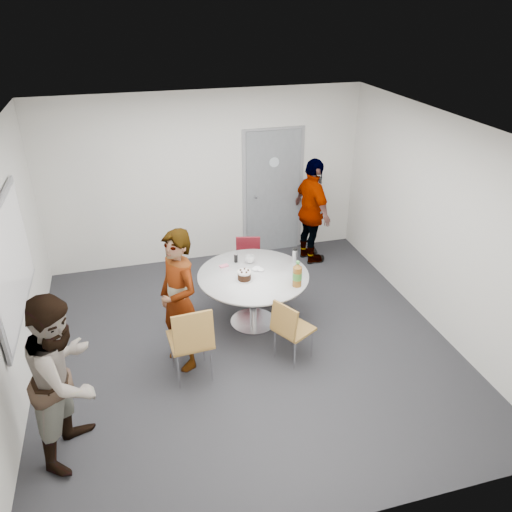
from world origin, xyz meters
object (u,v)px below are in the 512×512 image
object	(u,v)px
chair_near_right	(290,326)
person_left	(65,377)
chair_near_left	(192,337)
person_right	(312,212)
whiteboard	(11,261)
person_main	(179,301)
chair_far	(248,258)
door	(273,193)
table	(256,281)

from	to	relation	value
chair_near_right	person_left	distance (m)	2.49
chair_near_left	person_right	distance (m)	3.32
whiteboard	person_main	size ratio (longest dim) A/B	1.10
person_left	person_right	size ratio (longest dim) A/B	1.00
chair_far	person_right	xyz separation A→B (m)	(1.19, 0.54, 0.39)
chair_far	person_main	world-z (taller)	person_main
door	person_main	bearing A→B (deg)	-126.22
table	chair_far	size ratio (longest dim) A/B	1.83
chair_far	person_main	size ratio (longest dim) A/B	0.45
chair_near_right	chair_far	size ratio (longest dim) A/B	1.04
table	person_main	xyz separation A→B (m)	(-1.04, -0.54, 0.21)
whiteboard	person_right	size ratio (longest dim) A/B	1.11
table	person_main	bearing A→B (deg)	-152.55
door	whiteboard	size ratio (longest dim) A/B	1.12
whiteboard	table	bearing A→B (deg)	5.00
chair_near_left	chair_far	world-z (taller)	chair_near_left
whiteboard	person_right	world-z (taller)	whiteboard
person_main	chair_far	bearing A→B (deg)	117.48
person_right	person_left	bearing A→B (deg)	122.96
table	chair_far	distance (m)	0.97
door	person_left	world-z (taller)	door
person_left	chair_near_right	bearing A→B (deg)	-52.95
chair_near_right	chair_far	distance (m)	1.79
table	person_right	xyz separation A→B (m)	(1.34, 1.48, 0.21)
whiteboard	person_right	bearing A→B (deg)	23.07
person_main	person_right	distance (m)	3.12
chair_near_left	person_left	xyz separation A→B (m)	(-1.23, -0.62, 0.26)
person_main	person_left	bearing A→B (deg)	-73.85
whiteboard	person_main	world-z (taller)	whiteboard
person_left	chair_far	bearing A→B (deg)	-22.26
table	chair_near_right	distance (m)	0.88
person_main	person_left	distance (m)	1.51
chair_near_right	person_right	bearing A→B (deg)	124.17
door	person_main	distance (m)	3.21
table	person_main	world-z (taller)	person_main
door	chair_far	distance (m)	1.42
chair_near_left	person_main	bearing A→B (deg)	97.49
table	person_left	xyz separation A→B (m)	(-2.20, -1.51, 0.21)
whiteboard	table	world-z (taller)	whiteboard
chair_near_right	chair_far	bearing A→B (deg)	151.62
chair_near_right	person_main	world-z (taller)	person_main
door	table	world-z (taller)	door
whiteboard	person_left	size ratio (longest dim) A/B	1.11
door	whiteboard	bearing A→B (deg)	-147.34
table	person_right	distance (m)	2.01
table	chair_near_right	size ratio (longest dim) A/B	1.75
chair_far	chair_near_left	bearing A→B (deg)	72.93
whiteboard	chair_near_left	distance (m)	2.04
whiteboard	chair_near_right	world-z (taller)	whiteboard
person_right	door	bearing A→B (deg)	33.34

